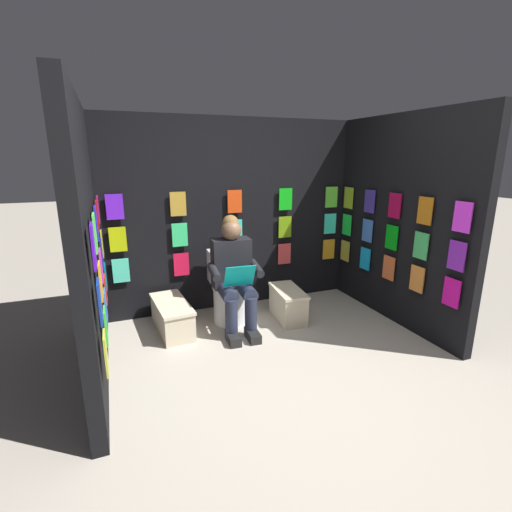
{
  "coord_description": "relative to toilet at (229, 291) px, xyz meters",
  "views": [
    {
      "loc": [
        1.33,
        2.07,
        1.77
      ],
      "look_at": [
        0.08,
        -1.1,
        0.85
      ],
      "focal_mm": 25.98,
      "sensor_mm": 36.0,
      "label": 1
    }
  ],
  "objects": [
    {
      "name": "ground_plane",
      "position": [
        -0.19,
        1.62,
        -0.33
      ],
      "size": [
        30.0,
        30.0,
        0.0
      ],
      "primitive_type": "plane",
      "color": "#B2A899"
    },
    {
      "name": "display_wall_left",
      "position": [
        -1.72,
        0.62,
        0.77
      ],
      "size": [
        0.14,
        2.0,
        2.2
      ],
      "color": "black",
      "rests_on": "ground"
    },
    {
      "name": "display_wall_back",
      "position": [
        -0.19,
        -0.43,
        0.77
      ],
      "size": [
        3.05,
        0.14,
        2.2
      ],
      "color": "black",
      "rests_on": "ground"
    },
    {
      "name": "toilet",
      "position": [
        0.0,
        0.0,
        0.0
      ],
      "size": [
        0.42,
        0.56,
        0.77
      ],
      "rotation": [
        0.0,
        0.0,
        -0.06
      ],
      "color": "white",
      "rests_on": "ground"
    },
    {
      "name": "comic_longbox_far",
      "position": [
        -0.61,
        0.23,
        -0.15
      ],
      "size": [
        0.34,
        0.62,
        0.35
      ],
      "rotation": [
        0.0,
        0.0,
        -0.11
      ],
      "color": "beige",
      "rests_on": "ground"
    },
    {
      "name": "display_wall_right",
      "position": [
        1.33,
        0.62,
        0.77
      ],
      "size": [
        0.14,
        2.0,
        2.2
      ],
      "color": "black",
      "rests_on": "ground"
    },
    {
      "name": "comic_longbox_near",
      "position": [
        0.65,
        0.07,
        -0.17
      ],
      "size": [
        0.37,
        0.76,
        0.32
      ],
      "rotation": [
        0.0,
        0.0,
        0.08
      ],
      "color": "beige",
      "rests_on": "ground"
    },
    {
      "name": "person_reading",
      "position": [
        0.01,
        0.23,
        0.27
      ],
      "size": [
        0.54,
        0.7,
        1.19
      ],
      "rotation": [
        0.0,
        0.0,
        -0.06
      ],
      "color": "black",
      "rests_on": "ground"
    }
  ]
}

